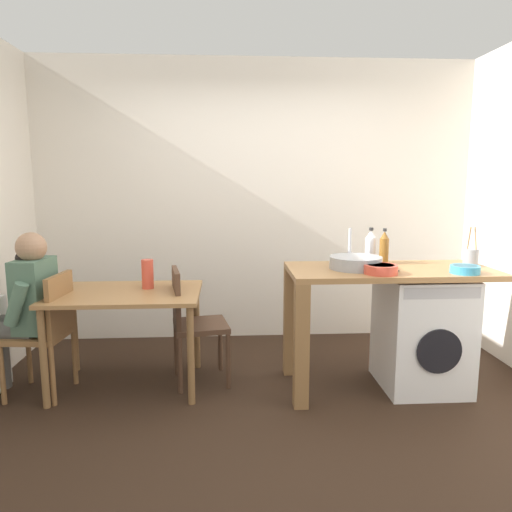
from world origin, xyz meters
The scene contains 17 objects.
ground_plane centered at (0.00, 0.00, 0.00)m, with size 5.46×5.46×0.00m, color black.
wall_back centered at (0.00, 1.75, 1.35)m, with size 4.60×0.10×2.70m, color silver.
dining_table centered at (-1.04, 0.58, 0.64)m, with size 1.10×0.76×0.74m.
chair_person_seat centered at (-1.59, 0.47, 0.51)m, with size 0.44×0.44×0.90m.
chair_opposite centered at (-0.56, 0.61, 0.51)m, with size 0.47×0.47×0.90m.
seated_person centered at (-1.75, 0.48, 0.67)m, with size 0.52×0.53×1.20m.
kitchen_counter centered at (0.71, 0.44, 0.76)m, with size 1.50×0.68×0.92m.
washing_machine centered at (1.18, 0.44, 0.43)m, with size 0.60×0.61×0.86m.
sink_basin centered at (0.66, 0.44, 0.97)m, with size 0.38×0.38×0.09m, color #9EA0A5.
tap centered at (0.66, 0.62, 1.06)m, with size 0.02×0.02×0.28m, color #B2B2B7.
bottle_tall_green centered at (0.84, 0.68, 1.05)m, with size 0.08×0.08×0.28m.
bottle_squat_brown centered at (0.92, 0.62, 1.04)m, with size 0.07×0.07×0.28m.
mixing_bowl centered at (0.78, 0.24, 0.96)m, with size 0.23×0.23×0.06m.
utensil_crock centered at (1.55, 0.49, 0.99)m, with size 0.11×0.11×0.30m.
colander centered at (1.37, 0.22, 0.95)m, with size 0.20×0.20×0.06m.
vase centered at (-0.89, 0.68, 0.85)m, with size 0.09×0.09×0.22m, color #D84C38.
scissors centered at (0.87, 0.34, 0.92)m, with size 0.15×0.06×0.01m.
Camera 1 is at (-0.28, -2.91, 1.56)m, focal length 33.17 mm.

